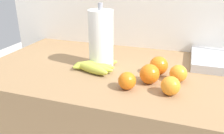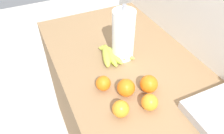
{
  "view_description": "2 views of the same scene",
  "coord_description": "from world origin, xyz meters",
  "views": [
    {
      "loc": [
        0.13,
        -0.93,
        1.27
      ],
      "look_at": [
        -0.15,
        -0.09,
        0.9
      ],
      "focal_mm": 36.64,
      "sensor_mm": 36.0,
      "label": 1
    },
    {
      "loc": [
        0.56,
        -0.43,
        1.59
      ],
      "look_at": [
        -0.08,
        -0.13,
        0.95
      ],
      "focal_mm": 34.91,
      "sensor_mm": 36.0,
      "label": 2
    }
  ],
  "objects": [
    {
      "name": "wall_back",
      "position": [
        0.0,
        0.38,
        0.65
      ],
      "size": [
        1.94,
        0.06,
        1.3
      ],
      "primitive_type": "cube",
      "color": "silver",
      "rests_on": "ground"
    },
    {
      "name": "banana_bunch",
      "position": [
        -0.25,
        -0.06,
        0.88
      ],
      "size": [
        0.19,
        0.18,
        0.04
      ],
      "color": "gold",
      "rests_on": "counter"
    },
    {
      "name": "orange_back_left",
      "position": [
        0.01,
        -0.11,
        0.9
      ],
      "size": [
        0.08,
        0.08,
        0.08
      ],
      "primitive_type": "sphere",
      "color": "orange",
      "rests_on": "counter"
    },
    {
      "name": "orange_far_right",
      "position": [
        0.1,
        -0.18,
        0.9
      ],
      "size": [
        0.07,
        0.07,
        0.07
      ],
      "primitive_type": "sphere",
      "color": "orange",
      "rests_on": "counter"
    },
    {
      "name": "orange_front",
      "position": [
        -0.06,
        -0.18,
        0.9
      ],
      "size": [
        0.07,
        0.07,
        0.07
      ],
      "primitive_type": "sphere",
      "color": "orange",
      "rests_on": "counter"
    },
    {
      "name": "orange_back_right",
      "position": [
        0.12,
        -0.06,
        0.9
      ],
      "size": [
        0.07,
        0.07,
        0.07
      ],
      "primitive_type": "sphere",
      "color": "orange",
      "rests_on": "counter"
    },
    {
      "name": "orange_right",
      "position": [
        0.03,
        -0.01,
        0.9
      ],
      "size": [
        0.08,
        0.08,
        0.08
      ],
      "primitive_type": "sphere",
      "color": "orange",
      "rests_on": "counter"
    },
    {
      "name": "paper_towel_roll",
      "position": [
        -0.23,
        0.0,
        0.99
      ],
      "size": [
        0.11,
        0.11,
        0.29
      ],
      "color": "white",
      "rests_on": "counter"
    }
  ]
}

